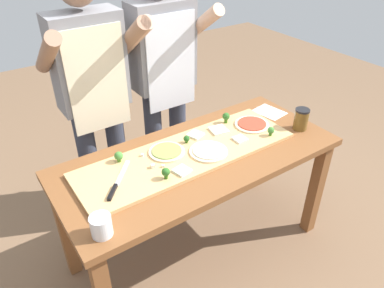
# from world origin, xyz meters

# --- Properties ---
(ground_plane) EXTENTS (8.00, 8.00, 0.00)m
(ground_plane) POSITION_xyz_m (0.00, 0.00, 0.00)
(ground_plane) COLOR brown
(prep_table) EXTENTS (1.59, 0.70, 0.75)m
(prep_table) POSITION_xyz_m (0.00, 0.00, 0.64)
(prep_table) COLOR brown
(prep_table) RESTS_ON ground
(cutting_board) EXTENTS (1.26, 0.39, 0.02)m
(cutting_board) POSITION_xyz_m (-0.06, 0.03, 0.76)
(cutting_board) COLOR tan
(cutting_board) RESTS_ON prep_table
(chefs_knife) EXTENTS (0.23, 0.25, 0.02)m
(chefs_knife) POSITION_xyz_m (-0.50, -0.01, 0.78)
(chefs_knife) COLOR #B7BABF
(chefs_knife) RESTS_ON cutting_board
(pizza_whole_cheese_artichoke) EXTENTS (0.21, 0.21, 0.02)m
(pizza_whole_cheese_artichoke) POSITION_xyz_m (0.04, -0.03, 0.78)
(pizza_whole_cheese_artichoke) COLOR beige
(pizza_whole_cheese_artichoke) RESTS_ON cutting_board
(pizza_whole_pesto_green) EXTENTS (0.20, 0.20, 0.02)m
(pizza_whole_pesto_green) POSITION_xyz_m (-0.15, 0.09, 0.78)
(pizza_whole_pesto_green) COLOR beige
(pizza_whole_pesto_green) RESTS_ON cutting_board
(pizza_whole_tomato_red) EXTENTS (0.21, 0.21, 0.02)m
(pizza_whole_tomato_red) POSITION_xyz_m (0.43, 0.05, 0.78)
(pizza_whole_tomato_red) COLOR beige
(pizza_whole_tomato_red) RESTS_ON cutting_board
(pizza_slice_far_right) EXTENTS (0.07, 0.07, 0.01)m
(pizza_slice_far_right) POSITION_xyz_m (0.26, -0.04, 0.78)
(pizza_slice_far_right) COLOR silver
(pizza_slice_far_right) RESTS_ON cutting_board
(pizza_slice_center) EXTENTS (0.09, 0.09, 0.01)m
(pizza_slice_center) POSITION_xyz_m (-0.18, -0.10, 0.78)
(pizza_slice_center) COLOR silver
(pizza_slice_center) RESTS_ON cutting_board
(pizza_slice_near_left) EXTENTS (0.11, 0.11, 0.01)m
(pizza_slice_near_left) POSITION_xyz_m (0.22, 0.11, 0.78)
(pizza_slice_near_left) COLOR silver
(pizza_slice_near_left) RESTS_ON cutting_board
(pizza_slice_near_right) EXTENTS (0.10, 0.10, 0.01)m
(pizza_slice_near_right) POSITION_xyz_m (0.08, 0.15, 0.78)
(pizza_slice_near_right) COLOR silver
(pizza_slice_near_right) RESTS_ON cutting_board
(broccoli_floret_back_right) EXTENTS (0.04, 0.04, 0.06)m
(broccoli_floret_back_right) POSITION_xyz_m (0.44, -0.10, 0.81)
(broccoli_floret_back_right) COLOR #487A23
(broccoli_floret_back_right) RESTS_ON cutting_board
(broccoli_floret_back_mid) EXTENTS (0.04, 0.04, 0.05)m
(broccoli_floret_back_mid) POSITION_xyz_m (-0.01, 0.11, 0.80)
(broccoli_floret_back_mid) COLOR #2C5915
(broccoli_floret_back_mid) RESTS_ON cutting_board
(broccoli_floret_front_right) EXTENTS (0.05, 0.05, 0.07)m
(broccoli_floret_front_right) POSITION_xyz_m (0.32, 0.17, 0.82)
(broccoli_floret_front_right) COLOR #366618
(broccoli_floret_front_right) RESTS_ON cutting_board
(broccoli_floret_center_right) EXTENTS (0.05, 0.05, 0.06)m
(broccoli_floret_center_right) POSITION_xyz_m (-0.40, 0.16, 0.81)
(broccoli_floret_center_right) COLOR #487A23
(broccoli_floret_center_right) RESTS_ON cutting_board
(broccoli_floret_center_left) EXTENTS (0.04, 0.04, 0.06)m
(broccoli_floret_center_left) POSITION_xyz_m (-0.27, -0.10, 0.81)
(broccoli_floret_center_left) COLOR #366618
(broccoli_floret_center_left) RESTS_ON cutting_board
(cheese_crumble_a) EXTENTS (0.02, 0.02, 0.01)m
(cheese_crumble_a) POSITION_xyz_m (-0.24, -0.01, 0.78)
(cheese_crumble_a) COLOR white
(cheese_crumble_a) RESTS_ON cutting_board
(cheese_crumble_b) EXTENTS (0.02, 0.02, 0.02)m
(cheese_crumble_b) POSITION_xyz_m (-0.28, 0.01, 0.78)
(cheese_crumble_b) COLOR silver
(cheese_crumble_b) RESTS_ON cutting_board
(cheese_crumble_c) EXTENTS (0.02, 0.02, 0.01)m
(cheese_crumble_c) POSITION_xyz_m (-0.28, 0.14, 0.78)
(cheese_crumble_c) COLOR white
(cheese_crumble_c) RESTS_ON cutting_board
(flour_cup) EXTENTS (0.09, 0.09, 0.10)m
(flour_cup) POSITION_xyz_m (-0.68, -0.25, 0.80)
(flour_cup) COLOR white
(flour_cup) RESTS_ON prep_table
(sauce_jar) EXTENTS (0.09, 0.09, 0.14)m
(sauce_jar) POSITION_xyz_m (0.67, -0.12, 0.82)
(sauce_jar) COLOR brown
(sauce_jar) RESTS_ON prep_table
(recipe_note) EXTENTS (0.18, 0.21, 0.00)m
(recipe_note) POSITION_xyz_m (0.68, 0.14, 0.75)
(recipe_note) COLOR white
(recipe_note) RESTS_ON prep_table
(cook_left) EXTENTS (0.54, 0.39, 1.67)m
(cook_left) POSITION_xyz_m (-0.34, 0.61, 1.00)
(cook_left) COLOR #333847
(cook_left) RESTS_ON ground
(cook_right) EXTENTS (0.54, 0.39, 1.67)m
(cook_right) POSITION_xyz_m (0.14, 0.61, 1.00)
(cook_right) COLOR #333847
(cook_right) RESTS_ON ground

